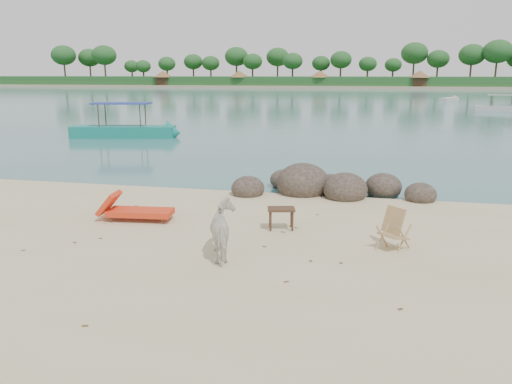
{
  "coord_description": "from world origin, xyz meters",
  "views": [
    {
      "loc": [
        2.87,
        -9.69,
        3.84
      ],
      "look_at": [
        0.32,
        2.0,
        1.0
      ],
      "focal_mm": 35.0,
      "sensor_mm": 36.0,
      "label": 1
    }
  ],
  "objects_px": {
    "lounge_chair": "(140,210)",
    "boat_near": "(122,109)",
    "cow": "(225,232)",
    "boulders": "(324,187)",
    "side_table": "(281,220)",
    "deck_chair": "(394,231)"
  },
  "relations": [
    {
      "from": "cow",
      "to": "boat_near",
      "type": "xyz_separation_m",
      "value": [
        -12.05,
        19.16,
        1.15
      ]
    },
    {
      "from": "boulders",
      "to": "side_table",
      "type": "height_order",
      "value": "boulders"
    },
    {
      "from": "boulders",
      "to": "cow",
      "type": "distance_m",
      "value": 6.52
    },
    {
      "from": "lounge_chair",
      "to": "boat_near",
      "type": "height_order",
      "value": "boat_near"
    },
    {
      "from": "deck_chair",
      "to": "boat_near",
      "type": "xyz_separation_m",
      "value": [
        -15.56,
        17.9,
        1.29
      ]
    },
    {
      "from": "cow",
      "to": "side_table",
      "type": "height_order",
      "value": "cow"
    },
    {
      "from": "cow",
      "to": "boulders",
      "type": "bearing_deg",
      "value": -126.86
    },
    {
      "from": "lounge_chair",
      "to": "deck_chair",
      "type": "height_order",
      "value": "deck_chair"
    },
    {
      "from": "cow",
      "to": "boat_near",
      "type": "distance_m",
      "value": 22.67
    },
    {
      "from": "lounge_chair",
      "to": "boat_near",
      "type": "distance_m",
      "value": 19.32
    },
    {
      "from": "cow",
      "to": "lounge_chair",
      "type": "distance_m",
      "value": 3.68
    },
    {
      "from": "cow",
      "to": "boat_near",
      "type": "relative_size",
      "value": 0.2
    },
    {
      "from": "boulders",
      "to": "side_table",
      "type": "xyz_separation_m",
      "value": [
        -0.72,
        -4.15,
        0.03
      ]
    },
    {
      "from": "side_table",
      "to": "deck_chair",
      "type": "bearing_deg",
      "value": -31.87
    },
    {
      "from": "lounge_chair",
      "to": "deck_chair",
      "type": "relative_size",
      "value": 2.4
    },
    {
      "from": "lounge_chair",
      "to": "boat_near",
      "type": "bearing_deg",
      "value": 112.2
    },
    {
      "from": "cow",
      "to": "boat_near",
      "type": "bearing_deg",
      "value": -80.89
    },
    {
      "from": "side_table",
      "to": "cow",
      "type": "bearing_deg",
      "value": -123.98
    },
    {
      "from": "lounge_chair",
      "to": "cow",
      "type": "bearing_deg",
      "value": -42.02
    },
    {
      "from": "lounge_chair",
      "to": "boat_near",
      "type": "relative_size",
      "value": 0.3
    },
    {
      "from": "side_table",
      "to": "lounge_chair",
      "type": "bearing_deg",
      "value": 167.18
    },
    {
      "from": "lounge_chair",
      "to": "deck_chair",
      "type": "bearing_deg",
      "value": -13.85
    }
  ]
}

